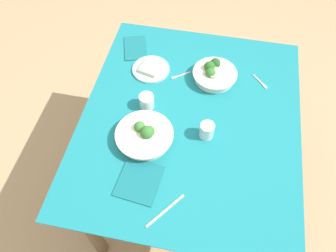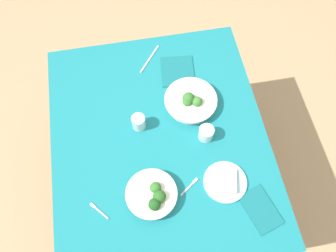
{
  "view_description": "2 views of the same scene",
  "coord_description": "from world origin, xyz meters",
  "px_view_note": "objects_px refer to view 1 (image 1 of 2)",
  "views": [
    {
      "loc": [
        -0.95,
        -0.08,
        2.08
      ],
      "look_at": [
        -0.08,
        0.1,
        0.78
      ],
      "focal_mm": 34.96,
      "sensor_mm": 36.0,
      "label": 1
    },
    {
      "loc": [
        0.7,
        -0.08,
        2.34
      ],
      "look_at": [
        -0.05,
        0.05,
        0.78
      ],
      "focal_mm": 36.94,
      "sensor_mm": 36.0,
      "label": 2
    }
  ],
  "objects_px": {
    "water_glass_side": "(147,101)",
    "bread_side_plate": "(151,69)",
    "fork_by_near_bowl": "(180,76)",
    "fork_by_far_bowl": "(261,82)",
    "table_knife_left": "(165,211)",
    "water_glass_center": "(207,130)",
    "napkin_folded_upper": "(136,48)",
    "broccoli_bowl_far": "(145,135)",
    "napkin_folded_lower": "(139,181)",
    "broccoli_bowl_near": "(214,74)"
  },
  "relations": [
    {
      "from": "bread_side_plate",
      "to": "water_glass_center",
      "type": "relative_size",
      "value": 2.52
    },
    {
      "from": "bread_side_plate",
      "to": "water_glass_side",
      "type": "height_order",
      "value": "water_glass_side"
    },
    {
      "from": "bread_side_plate",
      "to": "broccoli_bowl_far",
      "type": "bearing_deg",
      "value": -170.63
    },
    {
      "from": "broccoli_bowl_far",
      "to": "water_glass_side",
      "type": "relative_size",
      "value": 3.62
    },
    {
      "from": "fork_by_near_bowl",
      "to": "napkin_folded_lower",
      "type": "height_order",
      "value": "napkin_folded_lower"
    },
    {
      "from": "broccoli_bowl_far",
      "to": "napkin_folded_lower",
      "type": "height_order",
      "value": "broccoli_bowl_far"
    },
    {
      "from": "water_glass_center",
      "to": "water_glass_side",
      "type": "height_order",
      "value": "water_glass_center"
    },
    {
      "from": "water_glass_center",
      "to": "napkin_folded_upper",
      "type": "distance_m",
      "value": 0.71
    },
    {
      "from": "fork_by_far_bowl",
      "to": "table_knife_left",
      "type": "distance_m",
      "value": 0.87
    },
    {
      "from": "bread_side_plate",
      "to": "fork_by_near_bowl",
      "type": "height_order",
      "value": "bread_side_plate"
    },
    {
      "from": "water_glass_side",
      "to": "fork_by_near_bowl",
      "type": "distance_m",
      "value": 0.27
    },
    {
      "from": "bread_side_plate",
      "to": "water_glass_side",
      "type": "distance_m",
      "value": 0.25
    },
    {
      "from": "broccoli_bowl_near",
      "to": "napkin_folded_lower",
      "type": "height_order",
      "value": "broccoli_bowl_near"
    },
    {
      "from": "bread_side_plate",
      "to": "fork_by_far_bowl",
      "type": "distance_m",
      "value": 0.6
    },
    {
      "from": "water_glass_side",
      "to": "napkin_folded_upper",
      "type": "distance_m",
      "value": 0.43
    },
    {
      "from": "fork_by_far_bowl",
      "to": "fork_by_near_bowl",
      "type": "relative_size",
      "value": 0.92
    },
    {
      "from": "broccoli_bowl_near",
      "to": "fork_by_far_bowl",
      "type": "relative_size",
      "value": 2.62
    },
    {
      "from": "broccoli_bowl_near",
      "to": "bread_side_plate",
      "type": "bearing_deg",
      "value": 91.29
    },
    {
      "from": "broccoli_bowl_far",
      "to": "fork_by_near_bowl",
      "type": "distance_m",
      "value": 0.44
    },
    {
      "from": "broccoli_bowl_far",
      "to": "fork_by_far_bowl",
      "type": "distance_m",
      "value": 0.7
    },
    {
      "from": "water_glass_side",
      "to": "water_glass_center",
      "type": "bearing_deg",
      "value": -110.27
    },
    {
      "from": "fork_by_far_bowl",
      "to": "napkin_folded_upper",
      "type": "distance_m",
      "value": 0.73
    },
    {
      "from": "fork_by_far_bowl",
      "to": "broccoli_bowl_near",
      "type": "bearing_deg",
      "value": -127.4
    },
    {
      "from": "table_knife_left",
      "to": "water_glass_side",
      "type": "bearing_deg",
      "value": -121.26
    },
    {
      "from": "water_glass_center",
      "to": "fork_by_near_bowl",
      "type": "distance_m",
      "value": 0.4
    },
    {
      "from": "table_knife_left",
      "to": "napkin_folded_upper",
      "type": "height_order",
      "value": "napkin_folded_upper"
    },
    {
      "from": "broccoli_bowl_far",
      "to": "bread_side_plate",
      "type": "xyz_separation_m",
      "value": [
        0.44,
        0.07,
        -0.02
      ]
    },
    {
      "from": "broccoli_bowl_far",
      "to": "water_glass_center",
      "type": "xyz_separation_m",
      "value": [
        0.08,
        -0.28,
        0.01
      ]
    },
    {
      "from": "water_glass_side",
      "to": "table_knife_left",
      "type": "distance_m",
      "value": 0.56
    },
    {
      "from": "water_glass_side",
      "to": "fork_by_near_bowl",
      "type": "bearing_deg",
      "value": -28.39
    },
    {
      "from": "water_glass_center",
      "to": "napkin_folded_upper",
      "type": "xyz_separation_m",
      "value": [
        0.52,
        0.48,
        -0.04
      ]
    },
    {
      "from": "broccoli_bowl_far",
      "to": "broccoli_bowl_near",
      "type": "bearing_deg",
      "value": -31.07
    },
    {
      "from": "water_glass_center",
      "to": "table_knife_left",
      "type": "distance_m",
      "value": 0.42
    },
    {
      "from": "bread_side_plate",
      "to": "fork_by_near_bowl",
      "type": "relative_size",
      "value": 2.09
    },
    {
      "from": "water_glass_center",
      "to": "fork_by_near_bowl",
      "type": "xyz_separation_m",
      "value": [
        0.35,
        0.19,
        -0.04
      ]
    },
    {
      "from": "broccoli_bowl_far",
      "to": "napkin_folded_lower",
      "type": "distance_m",
      "value": 0.22
    },
    {
      "from": "water_glass_side",
      "to": "bread_side_plate",
      "type": "bearing_deg",
      "value": 8.4
    },
    {
      "from": "broccoli_bowl_near",
      "to": "water_glass_side",
      "type": "distance_m",
      "value": 0.4
    },
    {
      "from": "napkin_folded_upper",
      "to": "napkin_folded_lower",
      "type": "xyz_separation_m",
      "value": [
        -0.81,
        -0.23,
        0.0
      ]
    },
    {
      "from": "broccoli_bowl_near",
      "to": "table_knife_left",
      "type": "distance_m",
      "value": 0.78
    },
    {
      "from": "water_glass_center",
      "to": "table_knife_left",
      "type": "xyz_separation_m",
      "value": [
        -0.4,
        0.12,
        -0.04
      ]
    },
    {
      "from": "bread_side_plate",
      "to": "napkin_folded_upper",
      "type": "height_order",
      "value": "bread_side_plate"
    },
    {
      "from": "water_glass_side",
      "to": "fork_by_near_bowl",
      "type": "xyz_separation_m",
      "value": [
        0.24,
        -0.13,
        -0.04
      ]
    },
    {
      "from": "fork_by_far_bowl",
      "to": "napkin_folded_upper",
      "type": "relative_size",
      "value": 0.45
    },
    {
      "from": "broccoli_bowl_near",
      "to": "bread_side_plate",
      "type": "relative_size",
      "value": 1.15
    },
    {
      "from": "water_glass_center",
      "to": "napkin_folded_upper",
      "type": "height_order",
      "value": "water_glass_center"
    },
    {
      "from": "broccoli_bowl_far",
      "to": "fork_by_near_bowl",
      "type": "relative_size",
      "value": 2.77
    },
    {
      "from": "bread_side_plate",
      "to": "napkin_folded_lower",
      "type": "relative_size",
      "value": 1.04
    },
    {
      "from": "fork_by_near_bowl",
      "to": "napkin_folded_upper",
      "type": "height_order",
      "value": "napkin_folded_upper"
    },
    {
      "from": "water_glass_center",
      "to": "napkin_folded_lower",
      "type": "distance_m",
      "value": 0.39
    }
  ]
}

